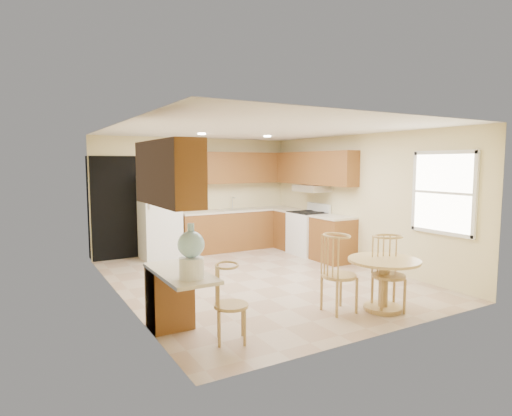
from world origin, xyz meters
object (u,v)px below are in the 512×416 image
chair_table_a (344,267)px  chair_table_b (394,267)px  refrigerator (160,217)px  chair_desk (235,297)px  water_crock (191,254)px  stove (308,233)px  dining_table (384,277)px

chair_table_a → chair_table_b: chair_table_a is taller
refrigerator → chair_desk: refrigerator is taller
refrigerator → water_crock: (-1.05, -4.44, 0.18)m
refrigerator → stove: (2.88, -1.22, -0.38)m
chair_table_b → water_crock: water_crock is taller
chair_table_a → dining_table: bearing=76.4°
stove → chair_table_a: stove is taller
water_crock → chair_desk: bearing=-11.3°
refrigerator → chair_table_a: 4.54m
dining_table → stove: bearing=69.2°
dining_table → chair_table_a: size_ratio=0.92×
stove → chair_table_b: 3.68m
dining_table → water_crock: 2.72m
chair_table_a → refrigerator: bearing=-164.7°
chair_table_b → water_crock: size_ratio=1.72×
dining_table → chair_table_b: bearing=-69.6°
dining_table → chair_desk: chair_desk is taller
chair_table_a → stove: bearing=152.1°
stove → chair_desk: bearing=-136.4°
chair_desk → water_crock: bearing=-78.1°
refrigerator → chair_table_b: size_ratio=1.72×
chair_desk → dining_table: bearing=112.5°
chair_desk → chair_table_a: bearing=117.5°
refrigerator → stove: 3.15m
dining_table → water_crock: (-2.66, 0.12, 0.58)m
refrigerator → chair_desk: (-0.60, -4.53, -0.33)m
dining_table → chair_table_b: chair_table_b is taller
water_crock → refrigerator: bearing=76.7°
chair_desk → water_crock: 0.68m
stove → dining_table: bearing=-110.8°
stove → water_crock: water_crock is taller
refrigerator → chair_desk: 4.58m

